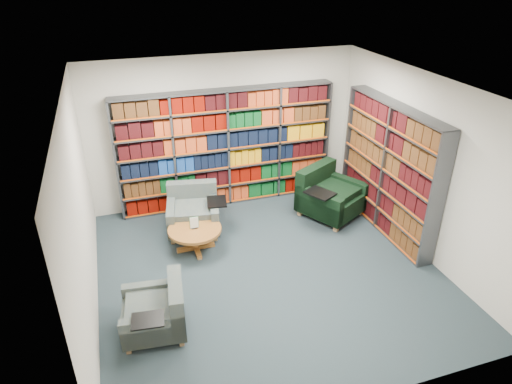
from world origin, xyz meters
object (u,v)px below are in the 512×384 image
object	(u,v)px
chair_teal_left	(193,212)
chair_teal_front	(160,312)
coffee_table	(195,233)
chair_green_right	(327,196)

from	to	relation	value
chair_teal_left	chair_teal_front	world-z (taller)	chair_teal_left
chair_teal_left	chair_teal_front	xyz separation A→B (m)	(-0.88, -2.30, -0.03)
chair_teal_left	coffee_table	size ratio (longest dim) A/B	1.28
coffee_table	chair_teal_left	bearing A→B (deg)	81.20
chair_teal_left	chair_green_right	size ratio (longest dim) A/B	0.83
chair_teal_left	chair_green_right	distance (m)	2.46
chair_green_right	chair_teal_front	xyz separation A→B (m)	(-3.33, -2.06, -0.07)
chair_teal_front	coffee_table	xyz separation A→B (m)	(0.78, 1.64, 0.04)
chair_teal_left	coffee_table	xyz separation A→B (m)	(-0.10, -0.66, 0.01)
chair_teal_left	coffee_table	bearing A→B (deg)	-98.80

